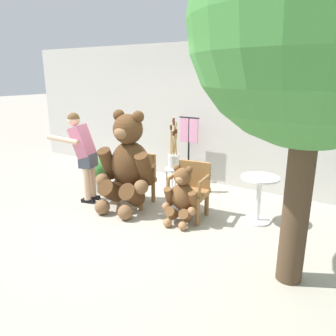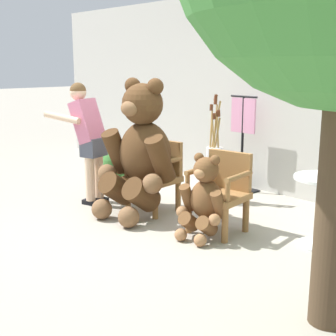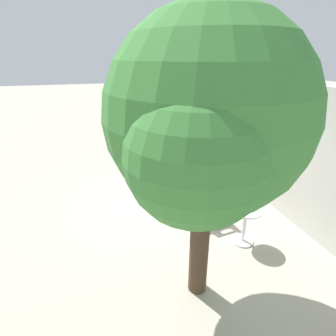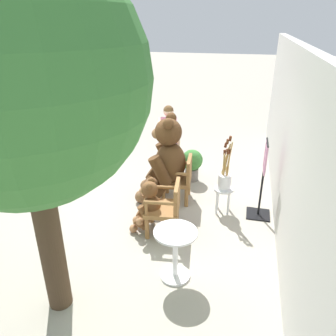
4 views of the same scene
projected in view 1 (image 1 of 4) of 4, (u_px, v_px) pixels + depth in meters
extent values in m
plane|color=#A8A091|center=(141.00, 222.00, 5.02)|extent=(60.00, 60.00, 0.00)
cube|color=beige|center=(212.00, 114.00, 6.57)|extent=(10.00, 0.16, 2.80)
cube|color=olive|center=(135.00, 181.00, 5.62)|extent=(0.61, 0.57, 0.07)
cylinder|color=olive|center=(118.00, 195.00, 5.60)|extent=(0.07, 0.07, 0.37)
cylinder|color=olive|center=(141.00, 200.00, 5.40)|extent=(0.07, 0.07, 0.37)
cylinder|color=olive|center=(131.00, 188.00, 5.96)|extent=(0.07, 0.07, 0.37)
cylinder|color=olive|center=(153.00, 192.00, 5.76)|extent=(0.07, 0.07, 0.37)
cube|color=olive|center=(142.00, 165.00, 5.75)|extent=(0.52, 0.11, 0.42)
cylinder|color=olive|center=(123.00, 165.00, 5.66)|extent=(0.10, 0.48, 0.06)
cylinder|color=olive|center=(116.00, 175.00, 5.51)|extent=(0.05, 0.05, 0.22)
cylinder|color=olive|center=(148.00, 169.00, 5.44)|extent=(0.10, 0.48, 0.06)
cylinder|color=olive|center=(141.00, 179.00, 5.29)|extent=(0.05, 0.05, 0.22)
cube|color=olive|center=(189.00, 193.00, 5.07)|extent=(0.62, 0.59, 0.07)
cylinder|color=olive|center=(169.00, 208.00, 5.05)|extent=(0.07, 0.07, 0.37)
cylinder|color=olive|center=(197.00, 214.00, 4.86)|extent=(0.07, 0.07, 0.37)
cylinder|color=olive|center=(180.00, 199.00, 5.41)|extent=(0.07, 0.07, 0.37)
cylinder|color=olive|center=(207.00, 204.00, 5.22)|extent=(0.07, 0.07, 0.37)
cube|color=olive|center=(194.00, 174.00, 5.21)|extent=(0.52, 0.13, 0.42)
cylinder|color=olive|center=(174.00, 175.00, 5.11)|extent=(0.12, 0.48, 0.06)
cylinder|color=olive|center=(168.00, 186.00, 4.95)|extent=(0.05, 0.05, 0.22)
cylinder|color=olive|center=(204.00, 179.00, 4.90)|extent=(0.12, 0.48, 0.06)
cylinder|color=olive|center=(199.00, 191.00, 4.75)|extent=(0.05, 0.05, 0.22)
ellipsoid|color=#4C3019|center=(130.00, 164.00, 5.43)|extent=(0.72, 0.62, 0.77)
sphere|color=#4C3019|center=(128.00, 129.00, 5.23)|extent=(0.49, 0.49, 0.49)
ellipsoid|color=brown|center=(121.00, 133.00, 5.07)|extent=(0.25, 0.20, 0.18)
sphere|color=black|center=(120.00, 133.00, 5.06)|extent=(0.07, 0.07, 0.07)
sphere|color=#4C3019|center=(119.00, 115.00, 5.28)|extent=(0.19, 0.19, 0.19)
sphere|color=#4C3019|center=(138.00, 117.00, 5.12)|extent=(0.19, 0.19, 0.19)
cylinder|color=#4C3019|center=(108.00, 163.00, 5.48)|extent=(0.26, 0.44, 0.58)
sphere|color=brown|center=(103.00, 180.00, 5.42)|extent=(0.23, 0.23, 0.23)
cylinder|color=#4C3019|center=(145.00, 169.00, 5.16)|extent=(0.26, 0.44, 0.58)
sphere|color=brown|center=(141.00, 187.00, 5.09)|extent=(0.23, 0.23, 0.23)
cylinder|color=#4C3019|center=(111.00, 191.00, 5.39)|extent=(0.33, 0.50, 0.45)
sphere|color=brown|center=(102.00, 207.00, 5.26)|extent=(0.24, 0.24, 0.24)
cylinder|color=#4C3019|center=(132.00, 195.00, 5.21)|extent=(0.33, 0.50, 0.45)
sphere|color=brown|center=(126.00, 212.00, 5.06)|extent=(0.24, 0.24, 0.24)
ellipsoid|color=brown|center=(183.00, 196.00, 4.93)|extent=(0.40, 0.35, 0.42)
sphere|color=brown|center=(182.00, 177.00, 4.82)|extent=(0.26, 0.26, 0.26)
ellipsoid|color=#A47148|center=(179.00, 180.00, 4.73)|extent=(0.14, 0.11, 0.10)
sphere|color=black|center=(179.00, 179.00, 4.73)|extent=(0.04, 0.04, 0.04)
sphere|color=brown|center=(177.00, 168.00, 4.84)|extent=(0.10, 0.10, 0.10)
sphere|color=brown|center=(189.00, 170.00, 4.76)|extent=(0.10, 0.10, 0.10)
cylinder|color=brown|center=(169.00, 196.00, 4.95)|extent=(0.15, 0.24, 0.32)
sphere|color=#A47148|center=(166.00, 206.00, 4.92)|extent=(0.12, 0.12, 0.12)
cylinder|color=brown|center=(193.00, 200.00, 4.79)|extent=(0.15, 0.24, 0.32)
sphere|color=#A47148|center=(192.00, 211.00, 4.75)|extent=(0.12, 0.12, 0.12)
cylinder|color=brown|center=(172.00, 213.00, 4.90)|extent=(0.19, 0.28, 0.25)
sphere|color=#A47148|center=(167.00, 223.00, 4.83)|extent=(0.13, 0.13, 0.13)
cylinder|color=brown|center=(186.00, 215.00, 4.81)|extent=(0.19, 0.28, 0.25)
sphere|color=#A47148|center=(183.00, 226.00, 4.73)|extent=(0.13, 0.13, 0.13)
cube|color=black|center=(93.00, 197.00, 5.93)|extent=(0.26, 0.15, 0.06)
cylinder|color=beige|center=(92.00, 174.00, 5.81)|extent=(0.12, 0.12, 0.82)
cube|color=black|center=(88.00, 201.00, 5.76)|extent=(0.26, 0.15, 0.06)
cylinder|color=beige|center=(86.00, 177.00, 5.64)|extent=(0.12, 0.12, 0.82)
cube|color=#4C5160|center=(88.00, 160.00, 5.65)|extent=(0.29, 0.35, 0.24)
cube|color=pink|center=(82.00, 141.00, 5.58)|extent=(0.44, 0.41, 0.58)
sphere|color=beige|center=(74.00, 120.00, 5.52)|extent=(0.21, 0.21, 0.21)
sphere|color=brown|center=(73.00, 119.00, 5.52)|extent=(0.21, 0.21, 0.21)
cylinder|color=beige|center=(63.00, 140.00, 5.47)|extent=(0.57, 0.23, 0.14)
cylinder|color=beige|center=(88.00, 146.00, 5.79)|extent=(0.18, 0.13, 0.51)
cylinder|color=silver|center=(174.00, 169.00, 6.21)|extent=(0.34, 0.34, 0.03)
cylinder|color=silver|center=(181.00, 180.00, 6.30)|extent=(0.04, 0.04, 0.43)
cylinder|color=silver|center=(172.00, 178.00, 6.40)|extent=(0.04, 0.04, 0.43)
cylinder|color=silver|center=(175.00, 183.00, 6.14)|extent=(0.04, 0.04, 0.43)
cylinder|color=silver|center=(167.00, 181.00, 6.24)|extent=(0.04, 0.04, 0.43)
cylinder|color=white|center=(174.00, 162.00, 6.17)|extent=(0.22, 0.22, 0.26)
cylinder|color=tan|center=(171.00, 147.00, 6.09)|extent=(0.09, 0.14, 0.65)
cylinder|color=#592D19|center=(171.00, 127.00, 5.99)|extent=(0.05, 0.06, 0.09)
cylinder|color=tan|center=(173.00, 143.00, 6.12)|extent=(0.11, 0.11, 0.78)
cylinder|color=#592D19|center=(173.00, 120.00, 6.00)|extent=(0.05, 0.05, 0.09)
cylinder|color=tan|center=(175.00, 149.00, 6.14)|extent=(0.11, 0.04, 0.57)
cylinder|color=#592D19|center=(175.00, 132.00, 6.05)|extent=(0.06, 0.05, 0.09)
cylinder|color=tan|center=(176.00, 149.00, 6.09)|extent=(0.06, 0.11, 0.59)
cylinder|color=#592D19|center=(176.00, 131.00, 6.00)|extent=(0.05, 0.06, 0.09)
cylinder|color=tan|center=(173.00, 150.00, 6.08)|extent=(0.08, 0.03, 0.55)
cylinder|color=#592D19|center=(173.00, 134.00, 5.99)|extent=(0.05, 0.05, 0.08)
cylinder|color=tan|center=(174.00, 145.00, 6.08)|extent=(0.05, 0.12, 0.74)
cylinder|color=#592D19|center=(174.00, 123.00, 5.97)|extent=(0.05, 0.05, 0.09)
cylinder|color=white|center=(260.00, 178.00, 4.83)|extent=(0.56, 0.56, 0.03)
cylinder|color=white|center=(258.00, 200.00, 4.93)|extent=(0.07, 0.07, 0.69)
cylinder|color=white|center=(257.00, 220.00, 5.03)|extent=(0.40, 0.40, 0.03)
cylinder|color=#473523|center=(298.00, 193.00, 3.35)|extent=(0.27, 0.27, 2.01)
sphere|color=#3D7F38|center=(319.00, 18.00, 2.89)|extent=(2.35, 2.35, 2.35)
cylinder|color=slate|center=(104.00, 185.00, 6.27)|extent=(0.28, 0.28, 0.26)
sphere|color=#3D7F38|center=(103.00, 169.00, 6.17)|extent=(0.44, 0.44, 0.44)
cube|color=black|center=(188.00, 182.00, 6.85)|extent=(0.40, 0.40, 0.02)
cylinder|color=black|center=(189.00, 151.00, 6.67)|extent=(0.04, 0.04, 1.35)
cylinder|color=black|center=(189.00, 118.00, 6.48)|extent=(0.44, 0.03, 0.03)
cube|color=pink|center=(189.00, 131.00, 6.55)|extent=(0.40, 0.03, 0.48)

